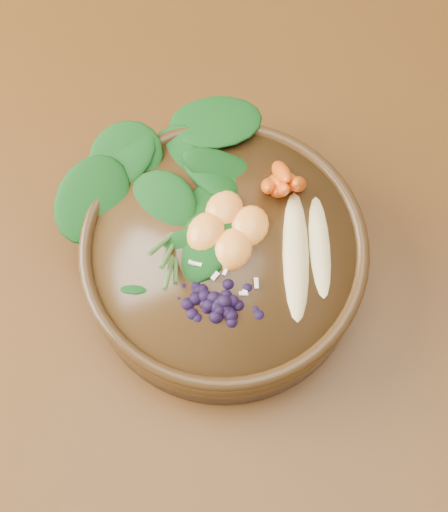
{
  "coord_description": "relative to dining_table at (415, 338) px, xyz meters",
  "views": [
    {
      "loc": [
        -0.11,
        -0.26,
        1.38
      ],
      "look_at": [
        -0.2,
        -0.04,
        0.79
      ],
      "focal_mm": 50.0,
      "sensor_mm": 36.0,
      "label": 1
    }
  ],
  "objects": [
    {
      "name": "ground",
      "position": [
        0.0,
        0.0,
        -0.66
      ],
      "size": [
        4.0,
        4.0,
        0.0
      ],
      "primitive_type": "plane",
      "color": "#381E0F",
      "rests_on": "ground"
    },
    {
      "name": "dining_table",
      "position": [
        0.0,
        0.0,
        0.0
      ],
      "size": [
        1.6,
        0.9,
        0.75
      ],
      "color": "#331C0C",
      "rests_on": "ground"
    },
    {
      "name": "stoneware_bowl",
      "position": [
        -0.2,
        -0.04,
        0.13
      ],
      "size": [
        0.31,
        0.31,
        0.07
      ],
      "primitive_type": "cylinder",
      "rotation": [
        0.0,
        0.0,
        0.26
      ],
      "color": "#3F2810",
      "rests_on": "dining_table"
    },
    {
      "name": "kale_heap",
      "position": [
        -0.25,
        0.0,
        0.18
      ],
      "size": [
        0.2,
        0.18,
        0.04
      ],
      "primitive_type": null,
      "rotation": [
        0.0,
        0.0,
        0.26
      ],
      "color": "#0D400F",
      "rests_on": "stoneware_bowl"
    },
    {
      "name": "carrot_cluster",
      "position": [
        -0.17,
        0.04,
        0.19
      ],
      "size": [
        0.06,
        0.06,
        0.07
      ],
      "primitive_type": null,
      "rotation": [
        0.0,
        0.0,
        0.26
      ],
      "color": "#E15714",
      "rests_on": "stoneware_bowl"
    },
    {
      "name": "banana_halves",
      "position": [
        -0.13,
        -0.02,
        0.17
      ],
      "size": [
        0.09,
        0.14,
        0.02
      ],
      "rotation": [
        0.0,
        0.0,
        0.26
      ],
      "color": "#E0CC84",
      "rests_on": "stoneware_bowl"
    },
    {
      "name": "mandarin_cluster",
      "position": [
        -0.2,
        -0.02,
        0.17
      ],
      "size": [
        0.09,
        0.1,
        0.03
      ],
      "primitive_type": null,
      "rotation": [
        0.0,
        0.0,
        0.26
      ],
      "color": "orange",
      "rests_on": "stoneware_bowl"
    },
    {
      "name": "blueberry_pile",
      "position": [
        -0.18,
        -0.09,
        0.18
      ],
      "size": [
        0.13,
        0.11,
        0.03
      ],
      "primitive_type": null,
      "rotation": [
        0.0,
        0.0,
        0.26
      ],
      "color": "black",
      "rests_on": "stoneware_bowl"
    },
    {
      "name": "coconut_flakes",
      "position": [
        -0.19,
        -0.05,
        0.16
      ],
      "size": [
        0.09,
        0.08,
        0.01
      ],
      "primitive_type": null,
      "rotation": [
        0.0,
        0.0,
        0.26
      ],
      "color": "white",
      "rests_on": "stoneware_bowl"
    }
  ]
}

